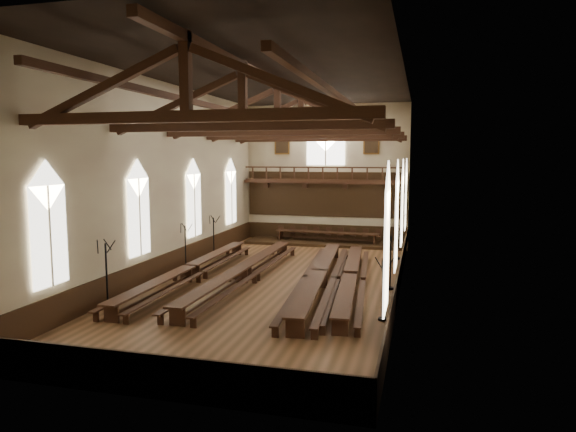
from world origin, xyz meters
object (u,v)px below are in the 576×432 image
Objects in this scene: candelabrum_left_mid at (186,256)px; candelabrum_right_far at (398,246)px; candelabrum_left_near at (107,287)px; refectory_row_c at (319,274)px; candelabrum_right_near at (383,301)px; refectory_row_a at (190,269)px; high_table at (326,233)px; candelabrum_right_mid at (390,272)px; candelabrum_left_far at (214,244)px; refectory_row_d at (350,276)px; refectory_row_b at (244,270)px; dais at (326,243)px.

candelabrum_right_far is at bearing 28.67° from candelabrum_left_mid.
candelabrum_left_mid is at bearing 90.00° from candelabrum_left_near.
candelabrum_right_near is at bearing -52.98° from refectory_row_c.
refectory_row_a is 1.94× the size of high_table.
refectory_row_c is at bearing -174.49° from candelabrum_right_mid.
refectory_row_a is 5.59× the size of candelabrum_left_far.
candelabrum_left_mid is 1.07× the size of candelabrum_right_near.
high_table is at bearing 107.51° from candelabrum_right_near.
high_table is at bearing 60.20° from candelabrum_left_mid.
candelabrum_right_far is at bearing 10.86° from candelabrum_left_far.
candelabrum_right_mid is at bearing -25.25° from candelabrum_left_far.
refectory_row_d is 12.18m from high_table.
candelabrum_right_mid is at bearing 2.00° from refectory_row_b.
refectory_row_b is 5.54× the size of candelabrum_right_mid.
refectory_row_b is 8.49m from candelabrum_right_near.
refectory_row_d is at bearing -74.40° from high_table.
candelabrum_left_far is (0.00, 11.21, -0.08)m from candelabrum_left_near.
candelabrum_left_far is at bearing 138.02° from candelabrum_right_near.
candelabrum_left_near is 1.18× the size of candelabrum_right_near.
candelabrum_left_far is at bearing -132.75° from dais.
refectory_row_b is 0.98× the size of refectory_row_c.
candelabrum_left_near is at bearing -90.00° from candelabrum_left_far.
candelabrum_left_mid is 0.94× the size of candelabrum_right_far.
candelabrum_right_far is at bearing 75.71° from refectory_row_d.
refectory_row_c is at bearing 127.02° from candelabrum_right_near.
dais is at bearing 47.25° from candelabrum_left_far.
refectory_row_c is 6.24× the size of candelabrum_right_near.
candelabrum_left_mid is (-7.76, 1.62, 0.19)m from refectory_row_c.
candelabrum_left_far reaches higher than refectory_row_c.
candelabrum_left_near is 17.35m from candelabrum_right_far.
candelabrum_right_far reaches higher than high_table.
candelabrum_right_far is (3.34, 7.69, 0.24)m from refectory_row_c.
candelabrum_right_mid is (7.20, 0.25, 0.23)m from refectory_row_b.
candelabrum_left_near is (-7.76, -5.65, 0.27)m from refectory_row_c.
candelabrum_left_mid is 3.94m from candelabrum_left_far.
refectory_row_a reaches higher than dais.
candelabrum_right_near is (9.90, -4.07, 0.18)m from refectory_row_a.
candelabrum_left_mid is (-1.20, 1.98, 0.23)m from refectory_row_a.
candelabrum_right_far is (5.17, -4.28, 0.75)m from dais.
refectory_row_d is at bearing 9.33° from refectory_row_c.
dais is at bearing 113.95° from candelabrum_right_mid.
candelabrum_right_far is (11.10, 2.13, 0.05)m from candelabrum_left_far.
refectory_row_a is 13.21m from high_table.
refectory_row_a is at bearing -78.56° from candelabrum_left_far.
refectory_row_d is 1.92m from candelabrum_right_mid.
candelabrum_right_near is (5.17, -16.40, 0.64)m from dais.
candelabrum_right_near is at bearing -72.49° from high_table.
candelabrum_right_mid is at bearing 90.00° from candelabrum_right_near.
candelabrum_right_far is (5.17, -4.28, 0.06)m from high_table.
dais is at bearing 60.20° from candelabrum_left_mid.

